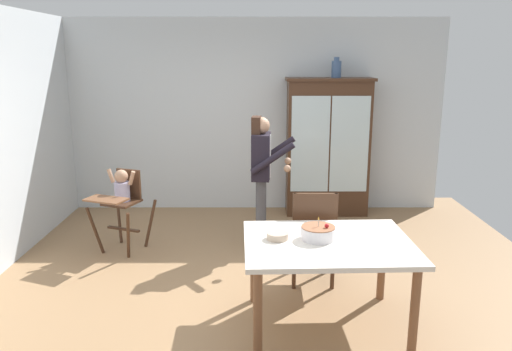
# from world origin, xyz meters

# --- Properties ---
(ground_plane) EXTENTS (6.24, 6.24, 0.00)m
(ground_plane) POSITION_xyz_m (0.00, 0.00, 0.00)
(ground_plane) COLOR #93704C
(wall_back) EXTENTS (5.32, 0.06, 2.70)m
(wall_back) POSITION_xyz_m (0.00, 2.63, 1.35)
(wall_back) COLOR silver
(wall_back) RESTS_ON ground_plane
(china_cabinet) EXTENTS (1.18, 0.48, 1.90)m
(china_cabinet) POSITION_xyz_m (1.02, 2.37, 0.96)
(china_cabinet) COLOR #422819
(china_cabinet) RESTS_ON ground_plane
(ceramic_vase) EXTENTS (0.13, 0.13, 0.27)m
(ceramic_vase) POSITION_xyz_m (1.11, 2.37, 2.02)
(ceramic_vase) COLOR #3D567F
(ceramic_vase) RESTS_ON china_cabinet
(high_chair_with_toddler) EXTENTS (0.74, 0.81, 0.95)m
(high_chair_with_toddler) POSITION_xyz_m (-1.49, 0.97, 0.65)
(high_chair_with_toddler) COLOR #422819
(high_chair_with_toddler) RESTS_ON ground_plane
(adult_person) EXTENTS (0.53, 0.51, 1.53)m
(adult_person) POSITION_xyz_m (0.09, 1.09, 0.97)
(adult_person) COLOR #47474C
(adult_person) RESTS_ON ground_plane
(dining_table) EXTENTS (1.38, 1.09, 0.74)m
(dining_table) POSITION_xyz_m (0.61, -0.67, 0.65)
(dining_table) COLOR silver
(dining_table) RESTS_ON ground_plane
(birthday_cake) EXTENTS (0.28, 0.28, 0.19)m
(birthday_cake) POSITION_xyz_m (0.53, -0.62, 0.79)
(birthday_cake) COLOR white
(birthday_cake) RESTS_ON dining_table
(serving_bowl) EXTENTS (0.18, 0.18, 0.05)m
(serving_bowl) POSITION_xyz_m (0.20, -0.62, 0.77)
(serving_bowl) COLOR #C6AD93
(serving_bowl) RESTS_ON dining_table
(dining_chair_far_side) EXTENTS (0.44, 0.44, 0.96)m
(dining_chair_far_side) POSITION_xyz_m (0.58, 0.07, 0.56)
(dining_chair_far_side) COLOR #422819
(dining_chair_far_side) RESTS_ON ground_plane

